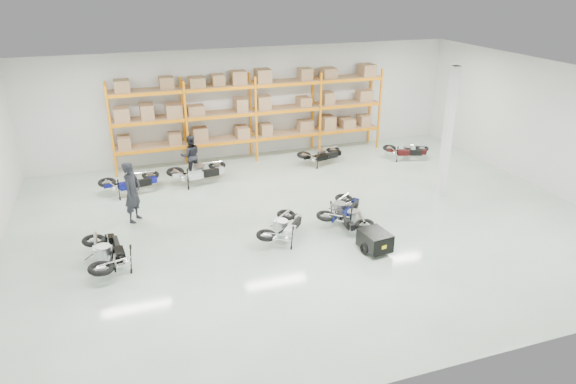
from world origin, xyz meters
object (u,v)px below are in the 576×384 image
object	(u,v)px
moto_back_b	(198,168)
moto_back_c	(321,152)
trailer	(375,241)
person_left	(132,192)
moto_blue_centre	(342,206)
moto_touring_right	(351,212)
moto_back_d	(407,148)
moto_black_far_left	(106,249)
moto_back_a	(130,178)
moto_silver_left	(283,223)
person_back	(191,155)

from	to	relation	value
moto_back_b	moto_back_c	distance (m)	5.15
trailer	person_left	xyz separation A→B (m)	(-6.24, 4.25, 0.62)
moto_blue_centre	moto_touring_right	bearing A→B (deg)	145.99
moto_back_d	moto_touring_right	bearing A→B (deg)	155.85
moto_back_d	person_left	world-z (taller)	person_left
moto_touring_right	moto_back_b	distance (m)	6.40
moto_back_c	person_left	world-z (taller)	person_left
moto_black_far_left	moto_touring_right	bearing A→B (deg)	174.42
moto_back_c	moto_touring_right	bearing A→B (deg)	156.23
moto_touring_right	trailer	xyz separation A→B (m)	(0.00, -1.60, -0.16)
trailer	moto_back_a	size ratio (longest dim) A/B	0.81
moto_black_far_left	trailer	distance (m)	7.26
moto_black_far_left	moto_back_a	world-z (taller)	moto_black_far_left
person_left	moto_blue_centre	bearing A→B (deg)	-77.20
moto_touring_right	moto_back_c	world-z (taller)	moto_back_c
moto_silver_left	trailer	bearing A→B (deg)	-173.31
moto_silver_left	moto_back_d	bearing A→B (deg)	-103.03
moto_blue_centre	moto_back_b	distance (m)	5.97
moto_touring_right	moto_back_c	bearing A→B (deg)	83.51
moto_silver_left	moto_back_c	distance (m)	6.69
moto_blue_centre	moto_back_b	bearing A→B (deg)	-5.02
moto_blue_centre	moto_silver_left	xyz separation A→B (m)	(-2.11, -0.54, -0.01)
person_left	moto_back_d	bearing A→B (deg)	-46.01
moto_silver_left	moto_touring_right	distance (m)	2.19
trailer	person_left	distance (m)	7.57
person_left	person_back	distance (m)	4.12
trailer	moto_back_b	size ratio (longest dim) A/B	0.77
moto_back_c	moto_back_d	distance (m)	3.65
person_left	moto_silver_left	bearing A→B (deg)	-91.62
trailer	moto_back_b	world-z (taller)	moto_back_b
moto_blue_centre	moto_back_b	xyz separation A→B (m)	(-3.71, 4.68, 0.05)
person_back	moto_back_d	bearing A→B (deg)	172.07
moto_back_c	moto_back_d	bearing A→B (deg)	-110.45
moto_back_d	trailer	bearing A→B (deg)	163.72
moto_back_c	moto_silver_left	bearing A→B (deg)	137.80
moto_silver_left	moto_blue_centre	bearing A→B (deg)	-123.87
moto_black_far_left	moto_touring_right	distance (m)	7.10
moto_back_b	moto_blue_centre	bearing A→B (deg)	-148.16
moto_back_c	moto_back_d	size ratio (longest dim) A/B	1.03
moto_touring_right	person_left	distance (m)	6.79
person_left	moto_back_b	bearing A→B (deg)	-12.09
moto_silver_left	moto_back_d	xyz separation A→B (m)	(7.12, 5.04, -0.02)
moto_back_c	moto_back_b	bearing A→B (deg)	84.73
trailer	moto_back_c	xyz separation A→B (m)	(1.33, 7.21, 0.16)
moto_black_far_left	moto_silver_left	bearing A→B (deg)	173.92
moto_blue_centre	moto_silver_left	bearing A→B (deg)	61.03
moto_back_a	moto_back_d	world-z (taller)	moto_back_a
moto_back_c	person_back	world-z (taller)	person_back
moto_back_b	moto_back_d	size ratio (longest dim) A/B	1.17
moto_back_a	moto_back_b	bearing A→B (deg)	-95.26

